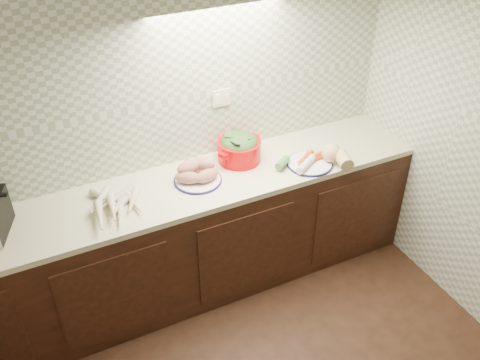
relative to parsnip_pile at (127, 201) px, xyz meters
name	(u,v)px	position (x,y,z in m)	size (l,w,h in m)	color
room	(287,250)	(0.24, -1.46, 0.69)	(3.60, 3.60, 2.60)	black
parsnip_pile	(127,201)	(0.00, 0.00, 0.00)	(0.42, 0.41, 0.08)	beige
sweet_potato_plate	(197,173)	(0.49, 0.07, 0.02)	(0.32, 0.32, 0.14)	#12103D
onion_bowl	(190,168)	(0.48, 0.18, 0.00)	(0.14, 0.14, 0.10)	black
dutch_oven	(239,147)	(0.85, 0.17, 0.07)	(0.40, 0.40, 0.21)	#D40003
veg_plate	(320,157)	(1.33, -0.12, 0.02)	(0.53, 0.36, 0.15)	#12103D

